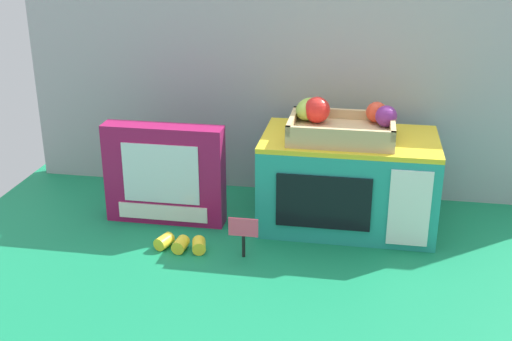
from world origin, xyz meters
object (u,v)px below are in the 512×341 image
object	(u,v)px
food_groups_crate	(340,125)
cookie_set_box	(165,174)
price_sign	(243,231)
loose_toy_banana	(181,244)
toy_microwave	(348,181)

from	to	relation	value
food_groups_crate	cookie_set_box	distance (m)	0.46
food_groups_crate	price_sign	world-z (taller)	food_groups_crate
food_groups_crate	cookie_set_box	bearing A→B (deg)	-172.32
cookie_set_box	loose_toy_banana	distance (m)	0.21
loose_toy_banana	food_groups_crate	bearing A→B (deg)	30.71
cookie_set_box	loose_toy_banana	xyz separation A→B (m)	(0.08, -0.15, -0.11)
toy_microwave	cookie_set_box	size ratio (longest dim) A/B	1.41
cookie_set_box	price_sign	distance (m)	0.29
food_groups_crate	loose_toy_banana	size ratio (longest dim) A/B	2.00
price_sign	toy_microwave	bearing A→B (deg)	44.44
toy_microwave	loose_toy_banana	world-z (taller)	toy_microwave
loose_toy_banana	toy_microwave	bearing A→B (deg)	29.51
toy_microwave	food_groups_crate	world-z (taller)	food_groups_crate
loose_toy_banana	cookie_set_box	bearing A→B (deg)	118.59
price_sign	loose_toy_banana	distance (m)	0.16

